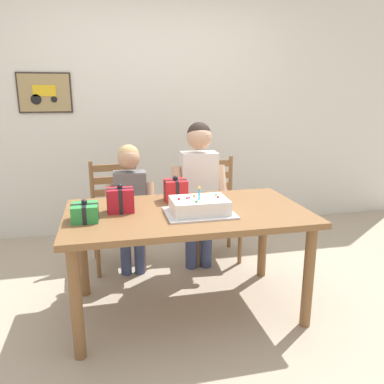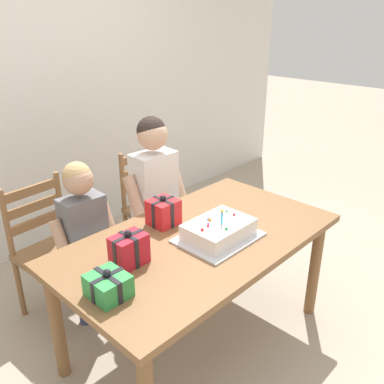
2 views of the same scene
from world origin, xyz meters
name	(u,v)px [view 2 (image 2 of 2)]	position (x,y,z in m)	size (l,w,h in m)	color
ground_plane	(198,339)	(0.00, 0.00, 0.00)	(20.00, 20.00, 0.00)	tan
back_wall	(30,94)	(0.00, 1.79, 1.30)	(6.40, 0.11, 2.60)	silver
dining_table	(199,251)	(0.00, 0.00, 0.64)	(1.60, 0.90, 0.74)	brown
birthday_cake	(219,231)	(0.06, -0.09, 0.78)	(0.44, 0.34, 0.19)	silver
gift_box_red_large	(108,286)	(-0.65, -0.06, 0.79)	(0.16, 0.18, 0.14)	#2D8E42
gift_box_beside_cake	(163,212)	(-0.03, 0.26, 0.81)	(0.16, 0.16, 0.19)	red
gift_box_corner_small	(129,250)	(-0.43, 0.07, 0.82)	(0.18, 0.13, 0.19)	red
chair_left	(52,251)	(-0.44, 0.88, 0.47)	(0.45, 0.45, 0.92)	brown
chair_right	(155,208)	(0.44, 0.88, 0.47)	(0.45, 0.45, 0.92)	brown
child_older	(155,188)	(0.24, 0.64, 0.77)	(0.46, 0.27, 1.27)	#38426B
child_younger	(84,230)	(-0.33, 0.64, 0.67)	(0.40, 0.23, 1.10)	#38426B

